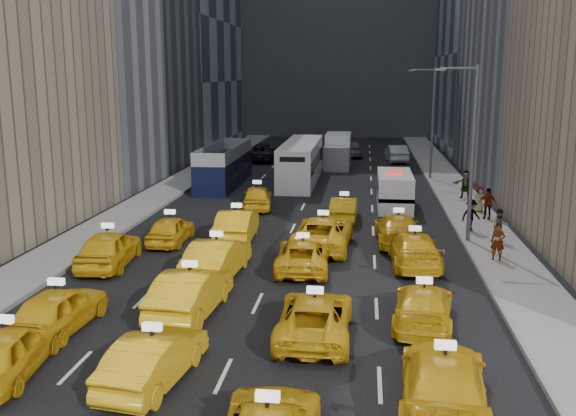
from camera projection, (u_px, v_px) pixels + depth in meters
name	position (u px, v px, depth m)	size (l,w,h in m)	color
ground	(248.00, 323.00, 22.47)	(160.00, 160.00, 0.00)	black
sidewalk_west	(170.00, 189.00, 47.96)	(3.00, 90.00, 0.15)	gray
sidewalk_east	(457.00, 195.00, 45.51)	(3.00, 90.00, 0.15)	gray
curb_west	(189.00, 189.00, 47.79)	(0.15, 90.00, 0.18)	slate
curb_east	(436.00, 194.00, 45.68)	(0.15, 90.00, 0.18)	slate
streetlight_near	(471.00, 148.00, 32.03)	(2.15, 0.22, 9.00)	#595B60
streetlight_far	(431.00, 119.00, 51.46)	(2.15, 0.22, 9.00)	#595B60
taxi_0	(7.00, 351.00, 18.42)	(1.80, 4.47, 1.52)	gold
taxi_1	(154.00, 359.00, 18.03)	(1.55, 4.45, 1.47)	gold
taxi_3	(443.00, 381.00, 16.60)	(2.19, 5.40, 1.57)	gold
taxi_4	(58.00, 309.00, 21.68)	(1.80, 4.48, 1.53)	gold
taxi_5	(191.00, 292.00, 23.18)	(1.78, 5.09, 1.68)	gold
taxi_6	(315.00, 317.00, 21.15)	(2.36, 5.11, 1.42)	gold
taxi_7	(423.00, 306.00, 22.20)	(1.96, 4.83, 1.40)	gold
taxi_8	(109.00, 248.00, 28.89)	(1.98, 4.93, 1.68)	gold
taxi_9	(217.00, 258.00, 27.44)	(1.78, 5.10, 1.68)	gold
taxi_10	(303.00, 255.00, 28.42)	(2.26, 4.91, 1.36)	gold
taxi_11	(414.00, 249.00, 28.99)	(2.14, 5.26, 1.53)	gold
taxi_12	(171.00, 230.00, 32.81)	(1.70, 4.22, 1.44)	gold
taxi_13	(237.00, 225.00, 33.40)	(1.74, 5.00, 1.65)	gold
taxi_14	(323.00, 233.00, 31.81)	(2.68, 5.82, 1.62)	gold
taxi_15	(398.00, 229.00, 32.68)	(2.17, 5.34, 1.55)	gold
taxi_16	(257.00, 197.00, 41.06)	(1.82, 4.52, 1.54)	gold
taxi_17	(344.00, 209.00, 37.89)	(1.49, 4.26, 1.40)	gold
nypd_van	(395.00, 191.00, 41.41)	(2.63, 5.80, 2.42)	white
double_decker	(224.00, 165.00, 49.69)	(2.83, 10.71, 3.09)	black
city_bus	(301.00, 162.00, 51.08)	(2.58, 12.36, 3.19)	silver
box_truck	(338.00, 151.00, 59.15)	(3.09, 6.85, 3.02)	white
misc_car_0	(392.00, 182.00, 46.96)	(1.51, 4.32, 1.42)	#94969B
misc_car_1	(263.00, 153.00, 63.25)	(2.77, 6.00, 1.67)	black
misc_car_2	(351.00, 149.00, 66.56)	(2.24, 5.51, 1.60)	slate
misc_car_3	(299.00, 152.00, 63.71)	(1.91, 4.76, 1.62)	black
misc_car_4	(396.00, 153.00, 62.72)	(1.76, 5.05, 1.66)	#A1A4A8
pedestrian_0	(498.00, 242.00, 29.34)	(0.63, 0.42, 1.74)	gray
pedestrian_1	(500.00, 226.00, 32.46)	(0.83, 0.46, 1.71)	gray
pedestrian_2	(471.00, 215.00, 34.71)	(1.13, 0.47, 1.75)	gray
pedestrian_3	(487.00, 204.00, 37.62)	(1.07, 0.49, 1.82)	gray
pedestrian_4	(480.00, 199.00, 39.54)	(0.77, 0.42, 1.57)	gray
pedestrian_5	(466.00, 184.00, 43.78)	(1.78, 0.51, 1.92)	gray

